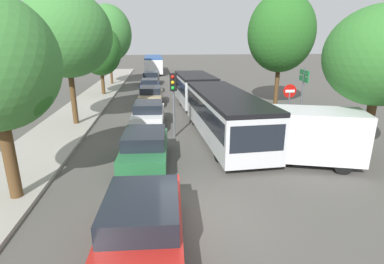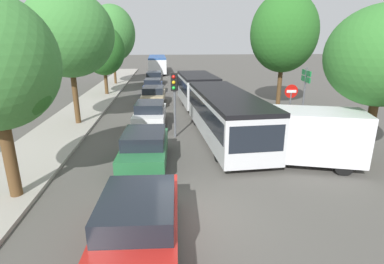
# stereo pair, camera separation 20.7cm
# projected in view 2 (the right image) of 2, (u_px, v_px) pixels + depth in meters

# --- Properties ---
(ground_plane) EXTENTS (200.00, 200.00, 0.00)m
(ground_plane) POSITION_uv_depth(u_px,v_px,m) (200.00, 216.00, 8.89)
(ground_plane) COLOR #4F4C47
(kerb_strip_left) EXTENTS (3.20, 51.35, 0.14)m
(kerb_strip_left) POSITION_uv_depth(u_px,v_px,m) (100.00, 95.00, 27.90)
(kerb_strip_left) COLOR #9E998E
(kerb_strip_left) RESTS_ON ground
(articulated_bus) EXTENTS (3.36, 16.45, 2.43)m
(articulated_bus) POSITION_uv_depth(u_px,v_px,m) (211.00, 100.00, 18.78)
(articulated_bus) COLOR silver
(articulated_bus) RESTS_ON ground
(city_bus_rear) EXTENTS (2.77, 11.62, 2.49)m
(city_bus_rear) POSITION_uv_depth(u_px,v_px,m) (157.00, 63.00, 47.62)
(city_bus_rear) COLOR silver
(city_bus_rear) RESTS_ON ground
(queued_car_red) EXTENTS (2.08, 4.50, 1.53)m
(queued_car_red) POSITION_uv_depth(u_px,v_px,m) (139.00, 223.00, 7.25)
(queued_car_red) COLOR #B21E19
(queued_car_red) RESTS_ON ground
(queued_car_green) EXTENTS (1.99, 4.30, 1.47)m
(queued_car_green) POSITION_uv_depth(u_px,v_px,m) (145.00, 147.00, 12.42)
(queued_car_green) COLOR #236638
(queued_car_green) RESTS_ON ground
(queued_car_white) EXTENTS (1.97, 4.27, 1.45)m
(queued_car_white) POSITION_uv_depth(u_px,v_px,m) (150.00, 114.00, 18.14)
(queued_car_white) COLOR white
(queued_car_white) RESTS_ON ground
(queued_car_tan) EXTENTS (1.93, 4.18, 1.43)m
(queued_car_tan) POSITION_uv_depth(u_px,v_px,m) (154.00, 95.00, 24.21)
(queued_car_tan) COLOR tan
(queued_car_tan) RESTS_ON ground
(queued_car_blue) EXTENTS (1.86, 4.02, 1.37)m
(queued_car_blue) POSITION_uv_depth(u_px,v_px,m) (153.00, 86.00, 29.39)
(queued_car_blue) COLOR #284799
(queued_car_blue) RESTS_ON ground
(queued_car_black) EXTENTS (1.98, 4.28, 1.46)m
(queued_car_black) POSITION_uv_depth(u_px,v_px,m) (154.00, 78.00, 35.07)
(queued_car_black) COLOR black
(queued_car_black) RESTS_ON ground
(white_van) EXTENTS (5.35, 3.28, 2.31)m
(white_van) POSITION_uv_depth(u_px,v_px,m) (304.00, 136.00, 12.31)
(white_van) COLOR silver
(white_van) RESTS_ON ground
(traffic_light) EXTENTS (0.37, 0.39, 3.40)m
(traffic_light) POSITION_uv_depth(u_px,v_px,m) (174.00, 91.00, 15.39)
(traffic_light) COLOR #56595E
(traffic_light) RESTS_ON ground
(no_entry_sign) EXTENTS (0.70, 0.08, 2.82)m
(no_entry_sign) POSITION_uv_depth(u_px,v_px,m) (290.00, 103.00, 15.62)
(no_entry_sign) COLOR #56595E
(no_entry_sign) RESTS_ON ground
(direction_sign_post) EXTENTS (0.25, 1.39, 3.60)m
(direction_sign_post) POSITION_uv_depth(u_px,v_px,m) (305.00, 87.00, 16.40)
(direction_sign_post) COLOR #56595E
(direction_sign_post) RESTS_ON ground
(tree_left_mid) EXTENTS (5.11, 5.11, 7.73)m
(tree_left_mid) POSITION_uv_depth(u_px,v_px,m) (70.00, 37.00, 16.98)
(tree_left_mid) COLOR #51381E
(tree_left_mid) RESTS_ON ground
(tree_left_far) EXTENTS (3.80, 3.80, 6.35)m
(tree_left_far) POSITION_uv_depth(u_px,v_px,m) (104.00, 52.00, 27.14)
(tree_left_far) COLOR #51381E
(tree_left_far) RESTS_ON ground
(tree_left_distant) EXTENTS (5.13, 5.13, 8.75)m
(tree_left_distant) POSITION_uv_depth(u_px,v_px,m) (112.00, 35.00, 33.29)
(tree_left_distant) COLOR #51381E
(tree_left_distant) RESTS_ON ground
(tree_right_near) EXTENTS (4.35, 4.35, 6.37)m
(tree_right_near) POSITION_uv_depth(u_px,v_px,m) (383.00, 56.00, 11.62)
(tree_right_near) COLOR #51381E
(tree_right_near) RESTS_ON ground
(tree_right_mid) EXTENTS (4.79, 4.79, 8.30)m
(tree_right_mid) POSITION_uv_depth(u_px,v_px,m) (285.00, 35.00, 21.48)
(tree_right_mid) COLOR #51381E
(tree_right_mid) RESTS_ON ground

